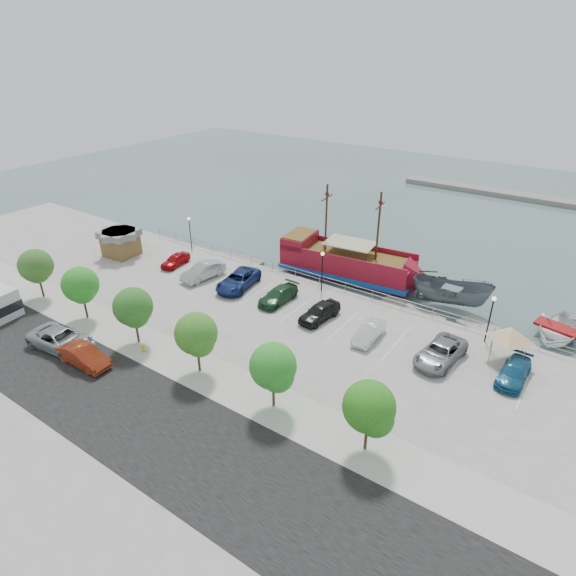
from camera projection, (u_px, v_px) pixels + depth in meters
The scene contains 34 objects.
ground at pixel (285, 328), 44.21m from camera, with size 160.00×160.00×0.00m, color #445B59.
land_slab at pixel (84, 478), 28.65m from camera, with size 100.00×58.00×1.20m, color gray.
street at pixel (148, 421), 32.03m from camera, with size 100.00×8.00×0.04m, color black.
sidewalk at pixel (210, 375), 36.42m from camera, with size 100.00×4.00×0.05m, color #B6B4A9.
seawall_railing at pixel (328, 282), 49.21m from camera, with size 50.00×0.06×1.00m.
far_shore at pixel (524, 197), 79.26m from camera, with size 40.00×3.00×0.80m, color gray.
pirate_ship at pixel (358, 266), 52.02m from camera, with size 17.12×6.23×10.68m.
patrol_boat at pixel (451, 295), 46.78m from camera, with size 2.86×7.61×2.94m, color #535B63.
speedboat at pixel (559, 332), 42.32m from camera, with size 4.85×6.79×1.41m, color white.
dock_west at pixel (238, 259), 57.46m from camera, with size 6.51×1.86×0.37m, color gray.
dock_mid at pixel (411, 311), 46.57m from camera, with size 6.52×1.86×0.37m, color gray.
dock_east at pixel (499, 337), 42.50m from camera, with size 7.53×2.15×0.43m, color gray.
shed at pixel (120, 242), 55.85m from camera, with size 4.01×4.01×3.04m.
canopy_tent at pixel (512, 330), 37.00m from camera, with size 4.29×4.29×3.13m.
street_van at pixel (61, 339), 39.24m from camera, with size 2.77×6.01×1.67m, color #969AA0.
street_sedan at pixel (83, 356), 37.31m from camera, with size 1.66×4.75×1.56m, color maroon.
fire_hydrant at pixel (143, 348), 38.89m from camera, with size 0.25×0.25×0.71m.
lamp_post_left at pixel (190, 228), 56.15m from camera, with size 0.36×0.36×4.28m.
lamp_post_mid at pixel (322, 265), 47.14m from camera, with size 0.36×0.36×4.28m.
lamp_post_right at pixel (491, 311), 39.13m from camera, with size 0.36×0.36×4.28m.
tree_a at pixel (36, 267), 45.78m from camera, with size 3.30×3.20×5.00m.
tree_b at pixel (81, 286), 42.28m from camera, with size 3.30×3.20×5.00m.
tree_c at pixel (134, 309), 38.78m from camera, with size 3.30×3.20×5.00m.
tree_d at pixel (197, 336), 35.27m from camera, with size 3.30×3.20×5.00m.
tree_e at pixel (274, 368), 31.77m from camera, with size 3.30×3.20×5.00m.
tree_f at pixel (371, 410), 28.27m from camera, with size 3.30×3.20×5.00m.
parked_car_a at pixel (175, 260), 53.69m from camera, with size 1.56×3.88×1.32m, color #AB090D.
parked_car_b at pixel (203, 271), 50.74m from camera, with size 1.73×4.96×1.63m, color #A5A5A5.
parked_car_c at pixel (238, 280), 48.88m from camera, with size 2.67×5.79×1.61m, color navy.
parked_car_d at pixel (278, 295), 46.25m from camera, with size 1.95×4.79×1.39m, color #204426.
parked_car_e at pixel (320, 312), 43.32m from camera, with size 1.83×4.54×1.55m, color black.
parked_car_f at pixel (369, 332), 40.50m from camera, with size 1.45×4.16×1.37m, color white.
parked_car_g at pixel (440, 352), 37.73m from camera, with size 2.55×5.53×1.54m, color gray.
parked_car_h at pixel (514, 372), 35.65m from camera, with size 1.85×4.56×1.32m, color #19547A.
Camera 1 is at (21.41, -30.77, 22.72)m, focal length 30.00 mm.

